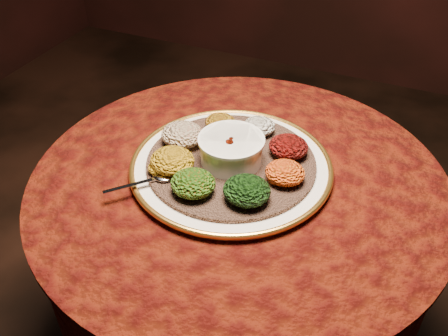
% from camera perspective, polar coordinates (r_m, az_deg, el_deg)
% --- Properties ---
extents(table, '(0.96, 0.96, 0.73)m').
position_cam_1_polar(table, '(1.27, 1.57, -7.31)').
color(table, black).
rests_on(table, ground).
extents(platter, '(0.52, 0.52, 0.02)m').
position_cam_1_polar(platter, '(1.16, 0.81, 0.22)').
color(platter, white).
rests_on(platter, table).
extents(injera, '(0.51, 0.51, 0.01)m').
position_cam_1_polar(injera, '(1.15, 0.82, 0.64)').
color(injera, brown).
rests_on(injera, platter).
extents(stew_bowl, '(0.15, 0.15, 0.06)m').
position_cam_1_polar(stew_bowl, '(1.12, 0.84, 2.30)').
color(stew_bowl, silver).
rests_on(stew_bowl, injera).
extents(spoon, '(0.12, 0.12, 0.01)m').
position_cam_1_polar(spoon, '(1.10, -7.61, -1.15)').
color(spoon, silver).
rests_on(spoon, injera).
extents(portion_ayib, '(0.08, 0.07, 0.04)m').
position_cam_1_polar(portion_ayib, '(1.23, 4.05, 4.81)').
color(portion_ayib, white).
rests_on(portion_ayib, injera).
extents(portion_kitfo, '(0.09, 0.09, 0.04)m').
position_cam_1_polar(portion_kitfo, '(1.16, 7.38, 2.44)').
color(portion_kitfo, black).
rests_on(portion_kitfo, injera).
extents(portion_tikil, '(0.09, 0.08, 0.04)m').
position_cam_1_polar(portion_tikil, '(1.09, 6.99, -0.52)').
color(portion_tikil, '#CB9210').
rests_on(portion_tikil, injera).
extents(portion_gomen, '(0.10, 0.10, 0.05)m').
position_cam_1_polar(portion_gomen, '(1.03, 2.62, -2.57)').
color(portion_gomen, black).
rests_on(portion_gomen, injera).
extents(portion_mixveg, '(0.10, 0.09, 0.05)m').
position_cam_1_polar(portion_mixveg, '(1.05, -3.55, -1.76)').
color(portion_mixveg, '#A2380A').
rests_on(portion_mixveg, injera).
extents(portion_kik, '(0.10, 0.10, 0.05)m').
position_cam_1_polar(portion_kik, '(1.11, -5.93, 0.83)').
color(portion_kik, '#BF8510').
rests_on(portion_kik, injera).
extents(portion_timatim, '(0.10, 0.10, 0.05)m').
position_cam_1_polar(portion_timatim, '(1.19, -4.77, 3.83)').
color(portion_timatim, maroon).
rests_on(portion_timatim, injera).
extents(portion_shiro, '(0.08, 0.07, 0.04)m').
position_cam_1_polar(portion_shiro, '(1.24, -0.42, 5.25)').
color(portion_shiro, '#886310').
rests_on(portion_shiro, injera).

